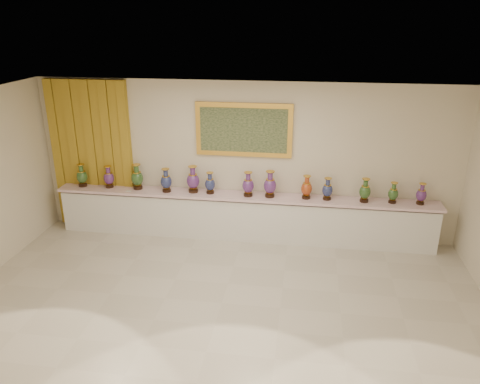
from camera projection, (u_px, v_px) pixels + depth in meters
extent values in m
plane|color=beige|center=(222.00, 303.00, 7.10)|extent=(8.00, 8.00, 0.00)
plane|color=beige|center=(245.00, 161.00, 8.88)|extent=(8.00, 0.00, 8.00)
plane|color=white|center=(219.00, 106.00, 6.03)|extent=(8.00, 8.00, 0.00)
cube|color=#BC8F28|center=(92.00, 155.00, 9.23)|extent=(1.64, 0.14, 2.95)
cube|color=gold|center=(244.00, 130.00, 8.62)|extent=(1.80, 0.06, 1.00)
cube|color=black|center=(243.00, 130.00, 8.59)|extent=(1.62, 0.02, 0.82)
cube|color=white|center=(243.00, 218.00, 9.05)|extent=(7.20, 0.42, 0.81)
cube|color=white|center=(243.00, 196.00, 8.87)|extent=(7.28, 0.48, 0.05)
cylinder|color=black|center=(83.00, 185.00, 9.31)|extent=(0.16, 0.16, 0.05)
cone|color=gold|center=(83.00, 183.00, 9.30)|extent=(0.14, 0.14, 0.03)
ellipsoid|color=black|center=(82.00, 177.00, 9.25)|extent=(0.21, 0.21, 0.26)
cylinder|color=gold|center=(81.00, 171.00, 9.21)|extent=(0.14, 0.14, 0.01)
cylinder|color=black|center=(81.00, 169.00, 9.19)|extent=(0.08, 0.08, 0.10)
cone|color=black|center=(81.00, 165.00, 9.17)|extent=(0.14, 0.14, 0.04)
cylinder|color=gold|center=(80.00, 164.00, 9.16)|extent=(0.15, 0.15, 0.01)
cylinder|color=black|center=(110.00, 186.00, 9.25)|extent=(0.15, 0.15, 0.04)
cone|color=gold|center=(109.00, 184.00, 9.23)|extent=(0.14, 0.14, 0.03)
ellipsoid|color=#2D1052|center=(109.00, 178.00, 9.19)|extent=(0.26, 0.26, 0.25)
cylinder|color=gold|center=(108.00, 173.00, 9.15)|extent=(0.14, 0.14, 0.01)
cylinder|color=#2D1052|center=(108.00, 170.00, 9.13)|extent=(0.08, 0.08, 0.09)
cone|color=#2D1052|center=(108.00, 167.00, 9.11)|extent=(0.14, 0.14, 0.03)
cylinder|color=gold|center=(108.00, 166.00, 9.10)|extent=(0.14, 0.14, 0.01)
cylinder|color=black|center=(138.00, 188.00, 9.17)|extent=(0.18, 0.18, 0.05)
cone|color=gold|center=(138.00, 185.00, 9.15)|extent=(0.16, 0.16, 0.03)
ellipsoid|color=black|center=(137.00, 178.00, 9.10)|extent=(0.26, 0.26, 0.29)
cylinder|color=gold|center=(137.00, 172.00, 9.06)|extent=(0.16, 0.16, 0.01)
cylinder|color=black|center=(136.00, 169.00, 9.03)|extent=(0.09, 0.09, 0.11)
cone|color=black|center=(136.00, 166.00, 9.01)|extent=(0.16, 0.16, 0.04)
cylinder|color=gold|center=(136.00, 165.00, 9.00)|extent=(0.16, 0.16, 0.01)
cylinder|color=black|center=(167.00, 190.00, 9.02)|extent=(0.16, 0.16, 0.05)
cone|color=gold|center=(167.00, 188.00, 9.01)|extent=(0.14, 0.14, 0.03)
ellipsoid|color=#0C1340|center=(166.00, 182.00, 8.96)|extent=(0.26, 0.26, 0.27)
cylinder|color=gold|center=(166.00, 176.00, 8.92)|extent=(0.15, 0.15, 0.01)
cylinder|color=#0C1340|center=(166.00, 173.00, 8.90)|extent=(0.09, 0.09, 0.10)
cone|color=#0C1340|center=(165.00, 170.00, 8.88)|extent=(0.15, 0.15, 0.04)
cylinder|color=gold|center=(165.00, 169.00, 8.87)|extent=(0.15, 0.15, 0.01)
cylinder|color=black|center=(193.00, 191.00, 9.01)|extent=(0.18, 0.18, 0.05)
cone|color=gold|center=(193.00, 188.00, 8.98)|extent=(0.16, 0.16, 0.03)
ellipsoid|color=#2D1052|center=(193.00, 181.00, 8.93)|extent=(0.28, 0.28, 0.30)
cylinder|color=gold|center=(193.00, 174.00, 8.89)|extent=(0.17, 0.17, 0.01)
cylinder|color=#2D1052|center=(193.00, 171.00, 8.86)|extent=(0.10, 0.10, 0.11)
cone|color=#2D1052|center=(193.00, 167.00, 8.84)|extent=(0.17, 0.17, 0.04)
cylinder|color=gold|center=(192.00, 166.00, 8.83)|extent=(0.17, 0.17, 0.01)
cylinder|color=black|center=(210.00, 192.00, 8.94)|extent=(0.15, 0.15, 0.04)
cone|color=gold|center=(210.00, 190.00, 8.93)|extent=(0.13, 0.13, 0.03)
ellipsoid|color=#0C1340|center=(210.00, 184.00, 8.88)|extent=(0.24, 0.24, 0.24)
cylinder|color=gold|center=(210.00, 179.00, 8.85)|extent=(0.13, 0.13, 0.01)
cylinder|color=#0C1340|center=(210.00, 177.00, 8.83)|extent=(0.08, 0.08, 0.09)
cone|color=#0C1340|center=(210.00, 173.00, 8.81)|extent=(0.13, 0.13, 0.03)
cylinder|color=gold|center=(210.00, 173.00, 8.80)|extent=(0.14, 0.14, 0.01)
cylinder|color=black|center=(248.00, 195.00, 8.81)|extent=(0.17, 0.17, 0.05)
cone|color=gold|center=(248.00, 192.00, 8.79)|extent=(0.15, 0.15, 0.03)
ellipsoid|color=#2D1052|center=(248.00, 186.00, 8.74)|extent=(0.24, 0.24, 0.27)
cylinder|color=gold|center=(248.00, 180.00, 8.70)|extent=(0.15, 0.15, 0.01)
cylinder|color=#2D1052|center=(248.00, 177.00, 8.68)|extent=(0.09, 0.09, 0.10)
cone|color=#2D1052|center=(248.00, 173.00, 8.66)|extent=(0.15, 0.15, 0.04)
cylinder|color=gold|center=(248.00, 172.00, 8.65)|extent=(0.15, 0.15, 0.01)
cylinder|color=black|center=(270.00, 195.00, 8.77)|extent=(0.18, 0.18, 0.05)
cone|color=gold|center=(270.00, 193.00, 8.75)|extent=(0.16, 0.16, 0.03)
ellipsoid|color=#2D1052|center=(270.00, 186.00, 8.70)|extent=(0.28, 0.28, 0.29)
cylinder|color=gold|center=(270.00, 179.00, 8.65)|extent=(0.16, 0.16, 0.01)
cylinder|color=#2D1052|center=(270.00, 176.00, 8.63)|extent=(0.09, 0.09, 0.11)
cone|color=#2D1052|center=(270.00, 172.00, 8.60)|extent=(0.16, 0.16, 0.04)
cylinder|color=gold|center=(270.00, 171.00, 8.60)|extent=(0.17, 0.17, 0.01)
cylinder|color=black|center=(306.00, 197.00, 8.69)|extent=(0.16, 0.16, 0.04)
cone|color=gold|center=(306.00, 195.00, 8.68)|extent=(0.14, 0.14, 0.03)
ellipsoid|color=maroon|center=(307.00, 189.00, 8.63)|extent=(0.27, 0.27, 0.26)
cylinder|color=gold|center=(307.00, 183.00, 8.59)|extent=(0.14, 0.14, 0.01)
cylinder|color=maroon|center=(307.00, 180.00, 8.57)|extent=(0.08, 0.08, 0.09)
cone|color=maroon|center=(307.00, 177.00, 8.55)|extent=(0.14, 0.14, 0.03)
cylinder|color=gold|center=(307.00, 176.00, 8.55)|extent=(0.14, 0.14, 0.01)
cylinder|color=black|center=(327.00, 198.00, 8.64)|extent=(0.15, 0.15, 0.04)
cone|color=gold|center=(327.00, 196.00, 8.63)|extent=(0.13, 0.13, 0.03)
ellipsoid|color=#0C1340|center=(327.00, 190.00, 8.58)|extent=(0.24, 0.24, 0.24)
cylinder|color=gold|center=(328.00, 185.00, 8.55)|extent=(0.13, 0.13, 0.01)
cylinder|color=#0C1340|center=(328.00, 182.00, 8.53)|extent=(0.08, 0.08, 0.09)
cone|color=#0C1340|center=(328.00, 179.00, 8.51)|extent=(0.13, 0.13, 0.03)
cylinder|color=gold|center=(328.00, 178.00, 8.50)|extent=(0.14, 0.14, 0.01)
cylinder|color=black|center=(364.00, 201.00, 8.54)|extent=(0.16, 0.16, 0.04)
cone|color=gold|center=(364.00, 198.00, 8.52)|extent=(0.14, 0.14, 0.03)
ellipsoid|color=black|center=(365.00, 192.00, 8.48)|extent=(0.23, 0.23, 0.26)
cylinder|color=gold|center=(365.00, 186.00, 8.44)|extent=(0.14, 0.14, 0.01)
cylinder|color=black|center=(366.00, 183.00, 8.42)|extent=(0.08, 0.08, 0.09)
cone|color=black|center=(366.00, 180.00, 8.39)|extent=(0.14, 0.14, 0.03)
cylinder|color=gold|center=(366.00, 179.00, 8.39)|extent=(0.15, 0.15, 0.01)
cylinder|color=black|center=(392.00, 202.00, 8.49)|extent=(0.14, 0.14, 0.04)
cone|color=gold|center=(392.00, 200.00, 8.48)|extent=(0.12, 0.12, 0.03)
ellipsoid|color=black|center=(393.00, 194.00, 8.44)|extent=(0.23, 0.23, 0.23)
cylinder|color=gold|center=(394.00, 189.00, 8.40)|extent=(0.12, 0.12, 0.01)
cylinder|color=black|center=(394.00, 186.00, 8.39)|extent=(0.07, 0.07, 0.08)
cone|color=black|center=(394.00, 184.00, 8.37)|extent=(0.12, 0.12, 0.03)
cylinder|color=gold|center=(395.00, 183.00, 8.36)|extent=(0.13, 0.13, 0.01)
cylinder|color=black|center=(420.00, 203.00, 8.44)|extent=(0.14, 0.14, 0.04)
cone|color=gold|center=(420.00, 201.00, 8.42)|extent=(0.12, 0.12, 0.03)
ellipsoid|color=#2D1052|center=(421.00, 195.00, 8.38)|extent=(0.22, 0.22, 0.23)
cylinder|color=gold|center=(422.00, 190.00, 8.35)|extent=(0.13, 0.13, 0.01)
cylinder|color=#2D1052|center=(422.00, 187.00, 8.33)|extent=(0.07, 0.07, 0.08)
cone|color=#2D1052|center=(423.00, 185.00, 8.31)|extent=(0.13, 0.13, 0.03)
cylinder|color=gold|center=(423.00, 184.00, 8.30)|extent=(0.13, 0.13, 0.01)
cube|color=white|center=(129.00, 191.00, 9.05)|extent=(0.10, 0.06, 0.00)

